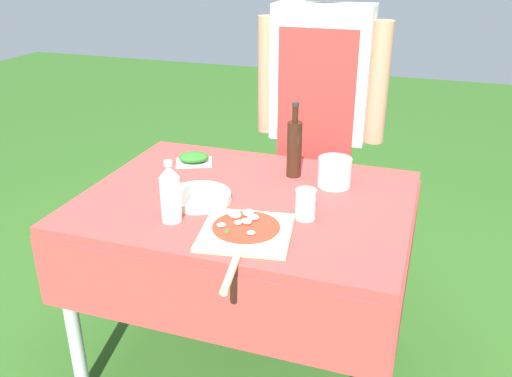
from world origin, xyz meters
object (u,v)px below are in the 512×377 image
at_px(water_bottle, 170,193).
at_px(sauce_jar, 306,206).
at_px(prep_table, 246,220).
at_px(pizza_on_peel, 245,231).
at_px(oil_bottle, 294,147).
at_px(plate_stack, 199,197).
at_px(herb_container, 194,158).
at_px(person_cook, 320,107).
at_px(mixing_tub, 334,172).

relative_size(water_bottle, sauce_jar, 2.05).
height_order(water_bottle, sauce_jar, water_bottle).
relative_size(prep_table, pizza_on_peel, 2.40).
bearing_deg(prep_table, oil_bottle, 65.59).
distance_m(plate_stack, sauce_jar, 0.42).
bearing_deg(oil_bottle, herb_container, -179.56).
xyz_separation_m(person_cook, herb_container, (-0.47, -0.43, -0.16)).
bearing_deg(oil_bottle, water_bottle, -119.38).
relative_size(person_cook, herb_container, 8.63).
bearing_deg(water_bottle, oil_bottle, 60.62).
xyz_separation_m(prep_table, person_cook, (0.13, 0.68, 0.29)).
height_order(prep_table, plate_stack, plate_stack).
bearing_deg(mixing_tub, prep_table, -144.37).
bearing_deg(water_bottle, plate_stack, 83.15).
relative_size(herb_container, plate_stack, 0.77).
distance_m(person_cook, pizza_on_peel, 0.99).
distance_m(oil_bottle, plate_stack, 0.46).
height_order(pizza_on_peel, water_bottle, water_bottle).
height_order(pizza_on_peel, sauce_jar, sauce_jar).
bearing_deg(mixing_tub, sauce_jar, -97.11).
distance_m(prep_table, sauce_jar, 0.32).
bearing_deg(person_cook, sauce_jar, 99.36).
height_order(herb_container, sauce_jar, sauce_jar).
relative_size(pizza_on_peel, plate_stack, 2.11).
distance_m(prep_table, plate_stack, 0.22).
bearing_deg(prep_table, mixing_tub, 35.63).
height_order(person_cook, sauce_jar, person_cook).
distance_m(prep_table, mixing_tub, 0.40).
distance_m(prep_table, oil_bottle, 0.37).
height_order(prep_table, oil_bottle, oil_bottle).
distance_m(prep_table, pizza_on_peel, 0.33).
bearing_deg(person_cook, prep_table, 79.23).
xyz_separation_m(prep_table, sauce_jar, (0.26, -0.10, 0.15)).
bearing_deg(plate_stack, water_bottle, -96.85).
xyz_separation_m(oil_bottle, sauce_jar, (0.14, -0.36, -0.08)).
distance_m(water_bottle, plate_stack, 0.20).
height_order(herb_container, mixing_tub, mixing_tub).
bearing_deg(oil_bottle, sauce_jar, -68.76).
height_order(oil_bottle, sauce_jar, oil_bottle).
bearing_deg(pizza_on_peel, person_cook, 78.89).
relative_size(herb_container, sauce_jar, 1.74).
height_order(person_cook, water_bottle, person_cook).
bearing_deg(sauce_jar, pizza_on_peel, -130.86).
xyz_separation_m(pizza_on_peel, sauce_jar, (0.16, 0.18, 0.03)).
distance_m(mixing_tub, plate_stack, 0.55).
bearing_deg(mixing_tub, water_bottle, -134.69).
height_order(person_cook, oil_bottle, person_cook).
distance_m(water_bottle, sauce_jar, 0.47).
xyz_separation_m(water_bottle, plate_stack, (0.02, 0.18, -0.09)).
bearing_deg(oil_bottle, mixing_tub, -14.30).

